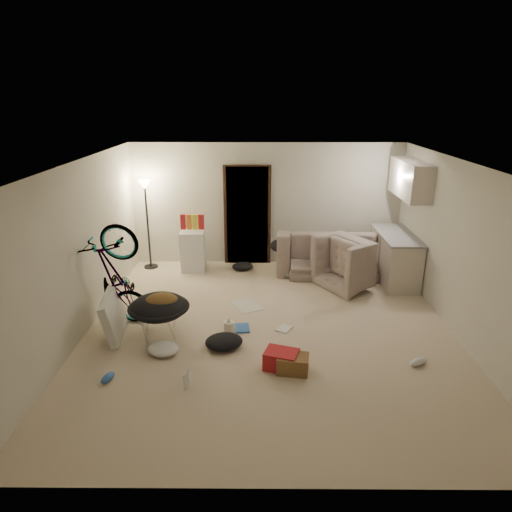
{
  "coord_description": "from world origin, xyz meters",
  "views": [
    {
      "loc": [
        -0.16,
        -6.19,
        3.36
      ],
      "look_at": [
        -0.21,
        0.6,
        0.97
      ],
      "focal_mm": 32.0,
      "sensor_mm": 36.0,
      "label": 1
    }
  ],
  "objects_px": {
    "kitchen_counter": "(395,258)",
    "sofa": "(331,256)",
    "armchair": "(357,266)",
    "tv_box": "(114,315)",
    "drink_case_b": "(281,360)",
    "saucer_chair": "(159,312)",
    "juicer": "(229,326)",
    "floor_lamp": "(146,206)",
    "drink_case_a": "(293,364)",
    "mini_fridge": "(193,250)",
    "bicycle": "(119,298)"
  },
  "relations": [
    {
      "from": "kitchen_counter",
      "to": "sofa",
      "type": "relative_size",
      "value": 0.68
    },
    {
      "from": "armchair",
      "to": "tv_box",
      "type": "height_order",
      "value": "armchair"
    },
    {
      "from": "armchair",
      "to": "drink_case_b",
      "type": "distance_m",
      "value": 3.25
    },
    {
      "from": "saucer_chair",
      "to": "juicer",
      "type": "bearing_deg",
      "value": 7.24
    },
    {
      "from": "tv_box",
      "to": "juicer",
      "type": "relative_size",
      "value": 4.41
    },
    {
      "from": "floor_lamp",
      "to": "drink_case_a",
      "type": "xyz_separation_m",
      "value": [
        2.68,
        -3.78,
        -1.19
      ]
    },
    {
      "from": "kitchen_counter",
      "to": "tv_box",
      "type": "bearing_deg",
      "value": -155.47
    },
    {
      "from": "kitchen_counter",
      "to": "tv_box",
      "type": "height_order",
      "value": "kitchen_counter"
    },
    {
      "from": "armchair",
      "to": "juicer",
      "type": "relative_size",
      "value": 4.9
    },
    {
      "from": "armchair",
      "to": "drink_case_a",
      "type": "relative_size",
      "value": 2.68
    },
    {
      "from": "tv_box",
      "to": "juicer",
      "type": "distance_m",
      "value": 1.71
    },
    {
      "from": "tv_box",
      "to": "juicer",
      "type": "xyz_separation_m",
      "value": [
        1.69,
        0.09,
        -0.23
      ]
    },
    {
      "from": "kitchen_counter",
      "to": "sofa",
      "type": "distance_m",
      "value": 1.23
    },
    {
      "from": "mini_fridge",
      "to": "tv_box",
      "type": "bearing_deg",
      "value": -108.21
    },
    {
      "from": "juicer",
      "to": "bicycle",
      "type": "bearing_deg",
      "value": 173.06
    },
    {
      "from": "armchair",
      "to": "drink_case_a",
      "type": "xyz_separation_m",
      "value": [
        -1.39,
        -2.94,
        -0.23
      ]
    },
    {
      "from": "sofa",
      "to": "tv_box",
      "type": "relative_size",
      "value": 2.28
    },
    {
      "from": "armchair",
      "to": "bicycle",
      "type": "xyz_separation_m",
      "value": [
        -3.97,
        -1.67,
        0.1
      ]
    },
    {
      "from": "bicycle",
      "to": "saucer_chair",
      "type": "distance_m",
      "value": 0.76
    },
    {
      "from": "bicycle",
      "to": "drink_case_b",
      "type": "xyz_separation_m",
      "value": [
        2.43,
        -1.19,
        -0.32
      ]
    },
    {
      "from": "juicer",
      "to": "kitchen_counter",
      "type": "bearing_deg",
      "value": 34.26
    },
    {
      "from": "kitchen_counter",
      "to": "tv_box",
      "type": "xyz_separation_m",
      "value": [
        -4.73,
        -2.16,
        -0.12
      ]
    },
    {
      "from": "bicycle",
      "to": "floor_lamp",
      "type": "bearing_deg",
      "value": 10.42
    },
    {
      "from": "kitchen_counter",
      "to": "sofa",
      "type": "height_order",
      "value": "kitchen_counter"
    },
    {
      "from": "kitchen_counter",
      "to": "sofa",
      "type": "bearing_deg",
      "value": 158.4
    },
    {
      "from": "drink_case_b",
      "to": "drink_case_a",
      "type": "bearing_deg",
      "value": -11.74
    },
    {
      "from": "tv_box",
      "to": "juicer",
      "type": "height_order",
      "value": "tv_box"
    },
    {
      "from": "sofa",
      "to": "saucer_chair",
      "type": "distance_m",
      "value": 3.93
    },
    {
      "from": "sofa",
      "to": "tv_box",
      "type": "bearing_deg",
      "value": 37.97
    },
    {
      "from": "drink_case_a",
      "to": "drink_case_b",
      "type": "bearing_deg",
      "value": 158.8
    },
    {
      "from": "tv_box",
      "to": "drink_case_b",
      "type": "xyz_separation_m",
      "value": [
        2.43,
        -0.89,
        -0.2
      ]
    },
    {
      "from": "sofa",
      "to": "tv_box",
      "type": "distance_m",
      "value": 4.44
    },
    {
      "from": "bicycle",
      "to": "juicer",
      "type": "xyz_separation_m",
      "value": [
        1.69,
        -0.21,
        -0.36
      ]
    },
    {
      "from": "bicycle",
      "to": "juicer",
      "type": "relative_size",
      "value": 7.77
    },
    {
      "from": "mini_fridge",
      "to": "drink_case_b",
      "type": "relative_size",
      "value": 1.93
    },
    {
      "from": "armchair",
      "to": "mini_fridge",
      "type": "bearing_deg",
      "value": 44.15
    },
    {
      "from": "sofa",
      "to": "drink_case_b",
      "type": "bearing_deg",
      "value": 73.69
    },
    {
      "from": "floor_lamp",
      "to": "kitchen_counter",
      "type": "xyz_separation_m",
      "value": [
        4.83,
        -0.65,
        -0.87
      ]
    },
    {
      "from": "floor_lamp",
      "to": "mini_fridge",
      "type": "relative_size",
      "value": 2.23
    },
    {
      "from": "floor_lamp",
      "to": "sofa",
      "type": "bearing_deg",
      "value": -3.1
    },
    {
      "from": "mini_fridge",
      "to": "drink_case_a",
      "type": "height_order",
      "value": "mini_fridge"
    },
    {
      "from": "saucer_chair",
      "to": "drink_case_b",
      "type": "distance_m",
      "value": 1.97
    },
    {
      "from": "armchair",
      "to": "mini_fridge",
      "type": "xyz_separation_m",
      "value": [
        -3.17,
        0.74,
        0.06
      ]
    },
    {
      "from": "floor_lamp",
      "to": "saucer_chair",
      "type": "bearing_deg",
      "value": -74.61
    },
    {
      "from": "floor_lamp",
      "to": "drink_case_b",
      "type": "xyz_separation_m",
      "value": [
        2.53,
        -3.7,
        -1.18
      ]
    },
    {
      "from": "juicer",
      "to": "drink_case_a",
      "type": "bearing_deg",
      "value": -50.23
    },
    {
      "from": "kitchen_counter",
      "to": "sofa",
      "type": "xyz_separation_m",
      "value": [
        -1.14,
        0.45,
        -0.12
      ]
    },
    {
      "from": "mini_fridge",
      "to": "tv_box",
      "type": "distance_m",
      "value": 2.83
    },
    {
      "from": "floor_lamp",
      "to": "kitchen_counter",
      "type": "distance_m",
      "value": 4.95
    },
    {
      "from": "mini_fridge",
      "to": "saucer_chair",
      "type": "relative_size",
      "value": 0.91
    }
  ]
}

